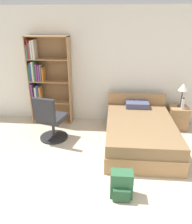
{
  "coord_description": "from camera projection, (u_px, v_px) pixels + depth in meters",
  "views": [
    {
      "loc": [
        -0.0,
        -1.78,
        2.29
      ],
      "look_at": [
        -0.31,
        1.98,
        0.7
      ],
      "focal_mm": 35.0,
      "sensor_mm": 36.0,
      "label": 1
    }
  ],
  "objects": [
    {
      "name": "water_bottle",
      "position": [
        183.0,
        104.0,
        4.74
      ],
      "size": [
        0.07,
        0.07,
        0.26
      ],
      "color": "silver",
      "rests_on": "nightstand"
    },
    {
      "name": "bookshelf",
      "position": [
        44.0,
        83.0,
        5.04
      ],
      "size": [
        0.94,
        0.32,
        1.99
      ],
      "color": "#AD7F51",
      "rests_on": "ground_plane"
    },
    {
      "name": "table_lamp",
      "position": [
        183.0,
        88.0,
        4.74
      ],
      "size": [
        0.22,
        0.22,
        0.54
      ],
      "color": "#333333",
      "rests_on": "nightstand"
    },
    {
      "name": "bed",
      "position": [
        139.0,
        131.0,
        4.33
      ],
      "size": [
        1.3,
        1.98,
        0.76
      ],
      "color": "#AD7F51",
      "rests_on": "ground_plane"
    },
    {
      "name": "nightstand",
      "position": [
        178.0,
        117.0,
        4.99
      ],
      "size": [
        0.4,
        0.47,
        0.5
      ],
      "color": "#AD7F51",
      "rests_on": "ground_plane"
    },
    {
      "name": "office_chair",
      "position": [
        51.0,
        121.0,
        4.38
      ],
      "size": [
        0.58,
        0.66,
        0.97
      ],
      "color": "#232326",
      "rests_on": "ground_plane"
    },
    {
      "name": "backpack_green",
      "position": [
        122.0,
        185.0,
        3.02
      ],
      "size": [
        0.31,
        0.25,
        0.4
      ],
      "color": "#2D603D",
      "rests_on": "ground_plane"
    },
    {
      "name": "wall_back",
      "position": [
        114.0,
        67.0,
        4.99
      ],
      "size": [
        9.0,
        0.06,
        2.6
      ],
      "color": "white",
      "rests_on": "ground_plane"
    }
  ]
}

